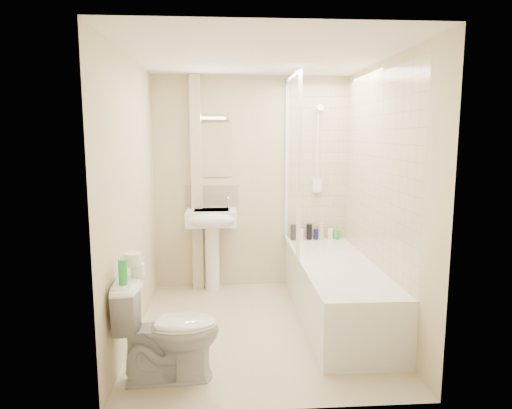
{
  "coord_description": "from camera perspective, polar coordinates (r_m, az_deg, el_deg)",
  "views": [
    {
      "loc": [
        -0.3,
        -3.93,
        1.75
      ],
      "look_at": [
        -0.02,
        0.2,
        1.11
      ],
      "focal_mm": 32.0,
      "sensor_mm": 36.0,
      "label": 1
    }
  ],
  "objects": [
    {
      "name": "strip_light",
      "position": [
        5.15,
        -5.7,
        10.91
      ],
      "size": [
        0.42,
        0.07,
        0.07
      ],
      "primitive_type": "cube",
      "color": "silver",
      "rests_on": "wall_back"
    },
    {
      "name": "green_bottle",
      "position": [
        3.25,
        -16.3,
        -8.11
      ],
      "size": [
        0.06,
        0.06,
        0.18
      ],
      "primitive_type": "cylinder",
      "color": "green",
      "rests_on": "toilet"
    },
    {
      "name": "bottle_black_a",
      "position": [
        5.27,
        4.68,
        -3.48
      ],
      "size": [
        0.06,
        0.06,
        0.18
      ],
      "primitive_type": "cylinder",
      "color": "black",
      "rests_on": "bathtub"
    },
    {
      "name": "bottle_blue",
      "position": [
        5.32,
        7.48,
        -3.71
      ],
      "size": [
        0.05,
        0.05,
        0.12
      ],
      "primitive_type": "cylinder",
      "color": "#12124E",
      "rests_on": "bathtub"
    },
    {
      "name": "ceiling",
      "position": [
        4.0,
        0.52,
        18.08
      ],
      "size": [
        2.2,
        2.5,
        0.02
      ],
      "primitive_type": "cube",
      "color": "white",
      "rests_on": "wall_back"
    },
    {
      "name": "toilet_roll_upper",
      "position": [
        3.38,
        -15.17,
        -6.61
      ],
      "size": [
        0.12,
        0.12,
        0.09
      ],
      "primitive_type": "cylinder",
      "color": "white",
      "rests_on": "toilet_roll_lower"
    },
    {
      "name": "wall_right",
      "position": [
        4.21,
        15.6,
        0.89
      ],
      "size": [
        0.02,
        2.5,
        2.4
      ],
      "primitive_type": "cube",
      "color": "beige",
      "rests_on": "ground"
    },
    {
      "name": "pipe_boxing",
      "position": [
        5.16,
        -7.41,
        2.53
      ],
      "size": [
        0.12,
        0.12,
        2.4
      ],
      "primitive_type": "cube",
      "color": "beige",
      "rests_on": "ground"
    },
    {
      "name": "tile_right",
      "position": [
        4.37,
        14.7,
        4.17
      ],
      "size": [
        0.01,
        2.1,
        1.75
      ],
      "primitive_type": "cube",
      "color": "beige",
      "rests_on": "wall_right"
    },
    {
      "name": "bottle_cream",
      "position": [
        5.33,
        8.16,
        -3.34
      ],
      "size": [
        0.06,
        0.06,
        0.19
      ],
      "primitive_type": "cylinder",
      "color": "beige",
      "rests_on": "bathtub"
    },
    {
      "name": "tile_back",
      "position": [
        5.29,
        7.62,
        5.12
      ],
      "size": [
        0.7,
        0.01,
        1.75
      ],
      "primitive_type": "cube",
      "color": "beige",
      "rests_on": "wall_back"
    },
    {
      "name": "floor",
      "position": [
        4.32,
        0.48,
        -15.21
      ],
      "size": [
        2.5,
        2.5,
        0.0
      ],
      "primitive_type": "plane",
      "color": "beige",
      "rests_on": "ground"
    },
    {
      "name": "bottle_green",
      "position": [
        5.38,
        10.02,
        -3.75
      ],
      "size": [
        0.07,
        0.07,
        0.1
      ],
      "primitive_type": "cylinder",
      "color": "green",
      "rests_on": "bathtub"
    },
    {
      "name": "bottle_white_b",
      "position": [
        5.36,
        9.27,
        -3.64
      ],
      "size": [
        0.06,
        0.06,
        0.13
      ],
      "primitive_type": "cylinder",
      "color": "white",
      "rests_on": "bathtub"
    },
    {
      "name": "toilet",
      "position": [
        3.44,
        -10.91,
        -15.11
      ],
      "size": [
        0.5,
        0.78,
        0.74
      ],
      "primitive_type": "imported",
      "rotation": [
        0.0,
        0.0,
        1.63
      ],
      "color": "white",
      "rests_on": "ground"
    },
    {
      "name": "wall_left",
      "position": [
        4.05,
        -15.22,
        0.6
      ],
      "size": [
        0.02,
        2.5,
        2.4
      ],
      "primitive_type": "cube",
      "color": "beige",
      "rests_on": "ground"
    },
    {
      "name": "shower_screen",
      "position": [
        4.79,
        4.56,
        5.11
      ],
      "size": [
        0.04,
        0.92,
        1.8
      ],
      "color": "white",
      "rests_on": "bathtub"
    },
    {
      "name": "mirror",
      "position": [
        5.17,
        -5.63,
        6.8
      ],
      "size": [
        0.46,
        0.01,
        0.6
      ],
      "primitive_type": "cube",
      "color": "white",
      "rests_on": "wall_back"
    },
    {
      "name": "toilet_roll_lower",
      "position": [
        3.43,
        -14.58,
        -7.91
      ],
      "size": [
        0.1,
        0.1,
        0.09
      ],
      "primitive_type": "cylinder",
      "color": "white",
      "rests_on": "toilet"
    },
    {
      "name": "splashback",
      "position": [
        5.22,
        -5.54,
        0.76
      ],
      "size": [
        0.6,
        0.02,
        0.3
      ],
      "primitive_type": "cube",
      "color": "beige",
      "rests_on": "wall_back"
    },
    {
      "name": "bathtub",
      "position": [
        4.51,
        9.99,
        -10.33
      ],
      "size": [
        0.7,
        2.1,
        0.55
      ],
      "color": "white",
      "rests_on": "ground"
    },
    {
      "name": "wall_back",
      "position": [
        5.22,
        -0.56,
        2.68
      ],
      "size": [
        2.2,
        0.02,
        2.4
      ],
      "primitive_type": "cube",
      "color": "beige",
      "rests_on": "ground"
    },
    {
      "name": "bottle_white_a",
      "position": [
        5.29,
        5.65,
        -3.72
      ],
      "size": [
        0.05,
        0.05,
        0.13
      ],
      "primitive_type": "cylinder",
      "color": "white",
      "rests_on": "bathtub"
    },
    {
      "name": "bottle_black_b",
      "position": [
        5.3,
        6.66,
        -3.41
      ],
      "size": [
        0.06,
        0.06,
        0.18
      ],
      "primitive_type": "cylinder",
      "color": "black",
      "rests_on": "bathtub"
    },
    {
      "name": "shower_fixture",
      "position": [
        5.24,
        7.73,
        6.41
      ],
      "size": [
        0.1,
        0.16,
        0.99
      ],
      "color": "white",
      "rests_on": "wall_back"
    },
    {
      "name": "pedestal_sink",
      "position": [
        5.05,
        -5.56,
        -2.8
      ],
      "size": [
        0.55,
        0.5,
        1.06
      ],
      "color": "white",
      "rests_on": "ground"
    }
  ]
}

